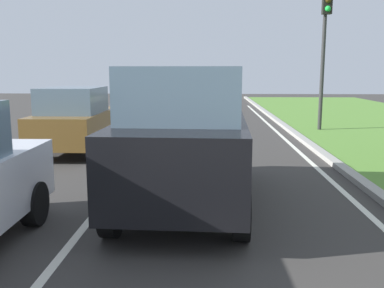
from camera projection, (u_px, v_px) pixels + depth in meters
name	position (u px, v px, depth m)	size (l,w,h in m)	color
ground_plane	(169.00, 153.00, 11.74)	(60.00, 60.00, 0.00)	#383533
lane_line_center	(144.00, 152.00, 11.77)	(0.12, 32.00, 0.01)	silver
lane_line_right_edge	(301.00, 153.00, 11.60)	(0.12, 32.00, 0.01)	silver
curb_right	(320.00, 151.00, 11.58)	(0.24, 48.00, 0.12)	#9E9B93
car_suv_ahead	(186.00, 136.00, 7.02)	(2.12, 4.57, 2.28)	black
car_hatchback_far	(76.00, 120.00, 11.77)	(1.74, 3.70, 1.78)	brown
traffic_light_near_right	(325.00, 32.00, 15.20)	(0.32, 0.50, 5.27)	#2D2D2D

